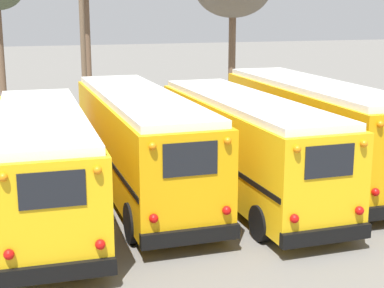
{
  "coord_description": "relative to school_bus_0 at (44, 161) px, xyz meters",
  "views": [
    {
      "loc": [
        -5.64,
        -16.53,
        5.77
      ],
      "look_at": [
        0.0,
        0.46,
        1.63
      ],
      "focal_mm": 55.0,
      "sensor_mm": 36.0,
      "label": 1
    }
  ],
  "objects": [
    {
      "name": "ground_plane",
      "position": [
        4.59,
        0.36,
        -1.66
      ],
      "size": [
        160.0,
        160.0,
        0.0
      ],
      "primitive_type": "plane",
      "color": "#66635E"
    },
    {
      "name": "school_bus_0",
      "position": [
        0.0,
        0.0,
        0.0
      ],
      "size": [
        2.82,
        9.8,
        3.04
      ],
      "color": "yellow",
      "rests_on": "ground"
    },
    {
      "name": "school_bus_1",
      "position": [
        3.06,
        1.49,
        0.09
      ],
      "size": [
        2.59,
        10.81,
        3.21
      ],
      "color": "#E5A00C",
      "rests_on": "ground"
    },
    {
      "name": "school_bus_2",
      "position": [
        6.12,
        0.29,
        0.03
      ],
      "size": [
        2.46,
        10.16,
        3.11
      ],
      "color": "yellow",
      "rests_on": "ground"
    },
    {
      "name": "school_bus_3",
      "position": [
        9.17,
        1.46,
        0.13
      ],
      "size": [
        2.76,
        10.66,
        3.32
      ],
      "color": "#E5A00C",
      "rests_on": "ground"
    },
    {
      "name": "utility_pole",
      "position": [
        3.24,
        14.49,
        2.64
      ],
      "size": [
        1.8,
        0.27,
        8.24
      ],
      "color": "brown",
      "rests_on": "ground"
    },
    {
      "name": "fence_line",
      "position": [
        4.59,
        7.73,
        -0.68
      ],
      "size": [
        17.23,
        0.06,
        1.42
      ],
      "color": "#939399",
      "rests_on": "ground"
    }
  ]
}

